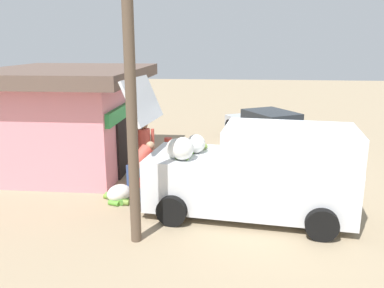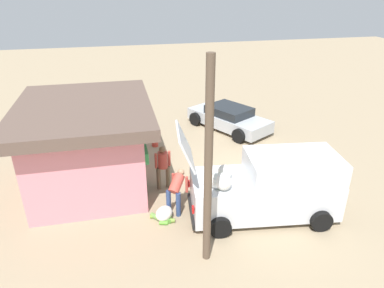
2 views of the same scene
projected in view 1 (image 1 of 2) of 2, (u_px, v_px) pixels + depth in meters
ground_plane at (242, 173)px, 11.55m from camera, size 60.00×60.00×0.00m
storefront_bar at (70, 115)px, 11.96m from camera, size 5.46×4.44×2.98m
delivery_van at (256, 171)px, 8.60m from camera, size 2.58×4.99×2.96m
parked_sedan at (271, 126)px, 15.29m from camera, size 4.49×3.58×1.14m
vendor_standing at (144, 145)px, 11.00m from camera, size 0.39×0.56×1.62m
customer_bending at (140, 164)px, 9.61m from camera, size 0.74×0.73×1.35m
unloaded_banana_pile at (119, 194)px, 9.47m from camera, size 0.79×0.81×0.41m
paint_bucket at (168, 142)px, 14.54m from camera, size 0.28×0.28×0.31m
utility_pole at (131, 102)px, 6.98m from camera, size 0.20×0.20×5.36m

